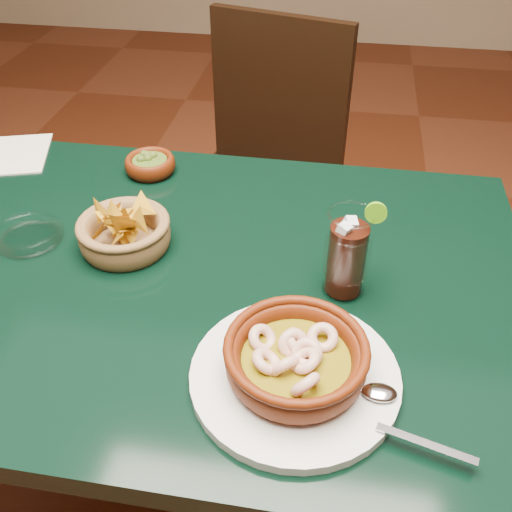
% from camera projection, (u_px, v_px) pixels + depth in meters
% --- Properties ---
extents(ground, '(7.00, 7.00, 0.00)m').
position_uv_depth(ground, '(203.00, 492.00, 1.45)').
color(ground, '#471C0C').
rests_on(ground, ground).
extents(dining_table, '(1.20, 0.80, 0.75)m').
position_uv_depth(dining_table, '(183.00, 309.00, 1.04)').
color(dining_table, black).
rests_on(dining_table, ground).
extents(dining_chair, '(0.54, 0.54, 0.94)m').
position_uv_depth(dining_chair, '(260.00, 176.00, 1.67)').
color(dining_chair, black).
rests_on(dining_chair, ground).
extents(shrimp_plate, '(0.38, 0.29, 0.08)m').
position_uv_depth(shrimp_plate, '(296.00, 363.00, 0.77)').
color(shrimp_plate, silver).
rests_on(shrimp_plate, dining_table).
extents(chip_basket, '(0.20, 0.20, 0.12)m').
position_uv_depth(chip_basket, '(124.00, 233.00, 1.01)').
color(chip_basket, brown).
rests_on(chip_basket, dining_table).
extents(guacamole_ramekin, '(0.13, 0.13, 0.04)m').
position_uv_depth(guacamole_ramekin, '(150.00, 164.00, 1.22)').
color(guacamole_ramekin, '#4A1705').
rests_on(guacamole_ramekin, dining_table).
extents(cola_drink, '(0.15, 0.15, 0.17)m').
position_uv_depth(cola_drink, '(347.00, 254.00, 0.89)').
color(cola_drink, white).
rests_on(cola_drink, dining_table).
extents(glass_ashtray, '(0.13, 0.13, 0.03)m').
position_uv_depth(glass_ashtray, '(29.00, 235.00, 1.03)').
color(glass_ashtray, white).
rests_on(glass_ashtray, dining_table).
extents(paper_menu, '(0.18, 0.21, 0.00)m').
position_uv_depth(paper_menu, '(17.00, 154.00, 1.29)').
color(paper_menu, beige).
rests_on(paper_menu, dining_table).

